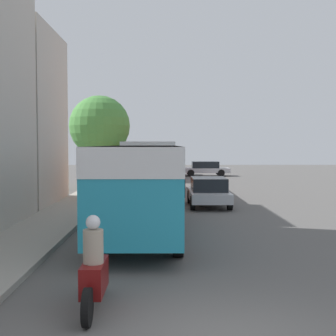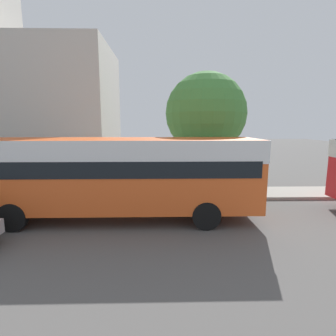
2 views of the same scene
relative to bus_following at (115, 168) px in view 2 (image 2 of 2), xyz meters
name	(u,v)px [view 2 (image 2 of 2)]	position (x,y,z in m)	size (l,w,h in m)	color
building_far_terrace	(65,115)	(-7.77, -4.53, 2.20)	(6.57, 6.14, 8.43)	beige
bus_following	(115,168)	(0.00, 0.00, 0.00)	(2.65, 10.76, 3.10)	#EA5B23
pedestrian_near_curb	(152,178)	(-3.10, 1.30, -1.02)	(0.42, 0.42, 1.66)	#232838
street_tree	(206,114)	(-3.50, 3.99, 2.16)	(4.03, 4.03, 6.04)	brown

